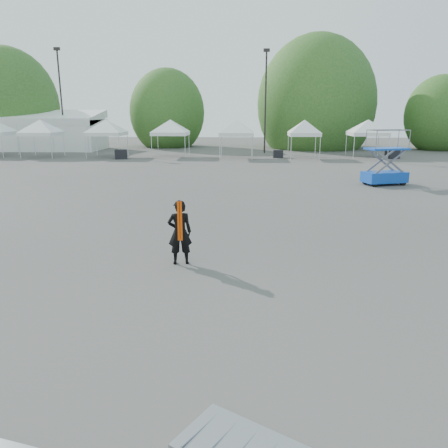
{
  "coord_description": "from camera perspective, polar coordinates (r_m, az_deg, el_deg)",
  "views": [
    {
      "loc": [
        0.83,
        -12.16,
        3.99
      ],
      "look_at": [
        0.39,
        -1.7,
        1.3
      ],
      "focal_mm": 35.0,
      "sensor_mm": 36.0,
      "label": 1
    }
  ],
  "objects": [
    {
      "name": "crate_mid",
      "position": [
        39.91,
        7.08,
        9.08
      ],
      "size": [
        0.9,
        0.71,
        0.68
      ],
      "primitive_type": "cube",
      "rotation": [
        0.0,
        0.0,
        -0.03
      ],
      "color": "black",
      "rests_on": "ground"
    },
    {
      "name": "tent_b",
      "position": [
        43.33,
        -22.88,
        12.1
      ],
      "size": [
        4.28,
        4.28,
        3.88
      ],
      "color": "silver",
      "rests_on": "ground"
    },
    {
      "name": "tree_mid_w",
      "position": [
        52.9,
        -7.41,
        14.25
      ],
      "size": [
        4.16,
        4.16,
        6.33
      ],
      "color": "#382314",
      "rests_on": "ground"
    },
    {
      "name": "tent_d",
      "position": [
        40.87,
        -7.03,
        13.02
      ],
      "size": [
        4.5,
        4.5,
        3.88
      ],
      "color": "silver",
      "rests_on": "ground"
    },
    {
      "name": "ground",
      "position": [
        12.83,
        -1.42,
        -3.71
      ],
      "size": [
        120.0,
        120.0,
        0.0
      ],
      "primitive_type": "plane",
      "color": "#474442",
      "rests_on": "ground"
    },
    {
      "name": "light_pole_west",
      "position": [
        49.89,
        -20.54,
        15.6
      ],
      "size": [
        0.6,
        0.25,
        10.3
      ],
      "color": "black",
      "rests_on": "ground"
    },
    {
      "name": "tree_far_w",
      "position": [
        56.89,
        -26.5,
        13.52
      ],
      "size": [
        4.8,
        4.8,
        7.3
      ],
      "color": "#382314",
      "rests_on": "ground"
    },
    {
      "name": "scissor_lift",
      "position": [
        26.17,
        20.41,
        8.15
      ],
      "size": [
        2.6,
        1.82,
        3.05
      ],
      "rotation": [
        0.0,
        0.0,
        0.3
      ],
      "color": "#0D42B1",
      "rests_on": "ground"
    },
    {
      "name": "crate_east",
      "position": [
        41.75,
        21.13,
        8.55
      ],
      "size": [
        1.22,
        1.06,
        0.8
      ],
      "primitive_type": "cube",
      "rotation": [
        0.0,
        0.0,
        0.29
      ],
      "color": "black",
      "rests_on": "ground"
    },
    {
      "name": "tent_c",
      "position": [
        41.47,
        -15.18,
        12.66
      ],
      "size": [
        4.46,
        4.46,
        3.88
      ],
      "color": "silver",
      "rests_on": "ground"
    },
    {
      "name": "tree_far_e",
      "position": [
        53.52,
        26.41,
        12.59
      ],
      "size": [
        3.84,
        3.84,
        5.84
      ],
      "color": "#382314",
      "rests_on": "ground"
    },
    {
      "name": "tent_e",
      "position": [
        39.36,
        1.64,
        13.07
      ],
      "size": [
        4.24,
        4.24,
        3.88
      ],
      "color": "silver",
      "rests_on": "ground"
    },
    {
      "name": "tent_g",
      "position": [
        41.89,
        18.33,
        12.45
      ],
      "size": [
        4.48,
        4.48,
        3.88
      ],
      "color": "silver",
      "rests_on": "ground"
    },
    {
      "name": "marquee",
      "position": [
        52.44,
        -23.85,
        11.03
      ],
      "size": [
        15.0,
        6.25,
        4.23
      ],
      "color": "white",
      "rests_on": "ground"
    },
    {
      "name": "tent_f",
      "position": [
        39.72,
        10.49,
        12.85
      ],
      "size": [
        3.77,
        3.77,
        3.88
      ],
      "color": "silver",
      "rests_on": "ground"
    },
    {
      "name": "crate_west",
      "position": [
        39.58,
        -13.32,
        8.85
      ],
      "size": [
        1.23,
        1.08,
        0.8
      ],
      "primitive_type": "cube",
      "rotation": [
        0.0,
        0.0,
        0.31
      ],
      "color": "black",
      "rests_on": "ground"
    },
    {
      "name": "tree_mid_e",
      "position": [
        51.81,
        11.91,
        15.08
      ],
      "size": [
        5.12,
        5.12,
        7.79
      ],
      "color": "#382314",
      "rests_on": "ground"
    },
    {
      "name": "man",
      "position": [
        11.7,
        -5.8,
        -1.07
      ],
      "size": [
        0.71,
        0.54,
        1.76
      ],
      "rotation": [
        0.0,
        0.0,
        3.34
      ],
      "color": "black",
      "rests_on": "ground"
    },
    {
      "name": "light_pole_east",
      "position": [
        44.24,
        5.46,
        16.35
      ],
      "size": [
        0.6,
        0.25,
        9.8
      ],
      "color": "black",
      "rests_on": "ground"
    }
  ]
}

